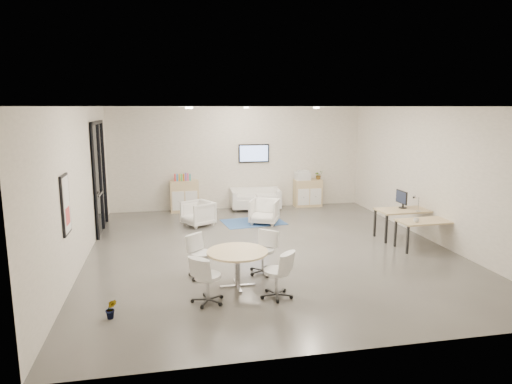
{
  "coord_description": "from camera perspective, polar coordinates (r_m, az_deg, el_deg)",
  "views": [
    {
      "loc": [
        -2.27,
        -9.72,
        3.19
      ],
      "look_at": [
        -0.24,
        0.4,
        1.27
      ],
      "focal_mm": 32.0,
      "sensor_mm": 36.0,
      "label": 1
    }
  ],
  "objects": [
    {
      "name": "room_shell",
      "position": [
        10.11,
        1.8,
        1.49
      ],
      "size": [
        9.6,
        10.6,
        4.8
      ],
      "color": "#4E4C48",
      "rests_on": "ground"
    },
    {
      "name": "glass_door",
      "position": [
        12.46,
        -18.99,
        2.18
      ],
      "size": [
        0.09,
        1.9,
        2.85
      ],
      "color": "black",
      "rests_on": "room_shell"
    },
    {
      "name": "artwork",
      "position": [
        8.46,
        -22.71,
        -1.49
      ],
      "size": [
        0.05,
        0.54,
        1.04
      ],
      "color": "black",
      "rests_on": "room_shell"
    },
    {
      "name": "wall_tv",
      "position": [
        14.52,
        -0.27,
        4.86
      ],
      "size": [
        0.98,
        0.06,
        0.58
      ],
      "color": "black",
      "rests_on": "room_shell"
    },
    {
      "name": "ceiling_spots",
      "position": [
        10.75,
        -0.23,
        10.49
      ],
      "size": [
        3.14,
        4.14,
        0.03
      ],
      "color": "#FFEAC6",
      "rests_on": "room_shell"
    },
    {
      "name": "sideboard_left",
      "position": [
        14.24,
        -8.93,
        -0.53
      ],
      "size": [
        0.86,
        0.45,
        0.97
      ],
      "color": "tan",
      "rests_on": "room_shell"
    },
    {
      "name": "sideboard_right",
      "position": [
        14.95,
        6.48,
        -0.12
      ],
      "size": [
        0.88,
        0.43,
        0.88
      ],
      "color": "tan",
      "rests_on": "room_shell"
    },
    {
      "name": "books",
      "position": [
        14.14,
        -9.17,
        1.84
      ],
      "size": [
        0.5,
        0.14,
        0.22
      ],
      "color": "red",
      "rests_on": "sideboard_left"
    },
    {
      "name": "printer",
      "position": [
        14.8,
        5.86,
        2.09
      ],
      "size": [
        0.46,
        0.39,
        0.31
      ],
      "rotation": [
        0.0,
        0.0,
        0.06
      ],
      "color": "white",
      "rests_on": "sideboard_right"
    },
    {
      "name": "loveseat",
      "position": [
        14.39,
        -0.07,
        -0.99
      ],
      "size": [
        1.57,
        0.84,
        0.57
      ],
      "rotation": [
        0.0,
        0.0,
        -0.05
      ],
      "color": "white",
      "rests_on": "room_shell"
    },
    {
      "name": "blue_rug",
      "position": [
        12.88,
        -0.34,
        -3.77
      ],
      "size": [
        1.81,
        1.33,
        0.01
      ],
      "primitive_type": "cube",
      "rotation": [
        0.0,
        0.0,
        0.13
      ],
      "color": "#2A4A83",
      "rests_on": "room_shell"
    },
    {
      "name": "armchair_left",
      "position": [
        12.55,
        -7.26,
        -2.53
      ],
      "size": [
        0.94,
        0.96,
        0.74
      ],
      "primitive_type": "imported",
      "rotation": [
        0.0,
        0.0,
        -1.06
      ],
      "color": "white",
      "rests_on": "room_shell"
    },
    {
      "name": "armchair_right",
      "position": [
        12.65,
        1.04,
        -2.29
      ],
      "size": [
        0.95,
        0.93,
        0.76
      ],
      "primitive_type": "imported",
      "rotation": [
        0.0,
        0.0,
        -0.43
      ],
      "color": "white",
      "rests_on": "room_shell"
    },
    {
      "name": "desk_rear",
      "position": [
        11.76,
        18.2,
        -2.43
      ],
      "size": [
        1.42,
        0.74,
        0.73
      ],
      "rotation": [
        0.0,
        0.0,
        0.03
      ],
      "color": "tan",
      "rests_on": "room_shell"
    },
    {
      "name": "desk_front",
      "position": [
        11.07,
        20.48,
        -3.68
      ],
      "size": [
        1.3,
        0.69,
        0.67
      ],
      "rotation": [
        0.0,
        0.0,
        0.04
      ],
      "color": "tan",
      "rests_on": "room_shell"
    },
    {
      "name": "monitor",
      "position": [
        11.81,
        17.76,
        -0.81
      ],
      "size": [
        0.2,
        0.5,
        0.44
      ],
      "color": "black",
      "rests_on": "desk_rear"
    },
    {
      "name": "round_table",
      "position": [
        8.22,
        -2.34,
        -7.95
      ],
      "size": [
        1.1,
        1.1,
        0.67
      ],
      "color": "tan",
      "rests_on": "room_shell"
    },
    {
      "name": "meeting_chairs",
      "position": [
        8.28,
        -2.33,
        -9.08
      ],
      "size": [
        2.0,
        2.0,
        0.82
      ],
      "color": "white",
      "rests_on": "room_shell"
    },
    {
      "name": "plant_cabinet",
      "position": [
        14.94,
        7.83,
        2.0
      ],
      "size": [
        0.33,
        0.35,
        0.22
      ],
      "primitive_type": "imported",
      "rotation": [
        0.0,
        0.0,
        0.28
      ],
      "color": "#3F7F3F",
      "rests_on": "sideboard_right"
    },
    {
      "name": "plant_floor",
      "position": [
        7.56,
        -17.63,
        -14.35
      ],
      "size": [
        0.17,
        0.31,
        0.14
      ],
      "primitive_type": "imported",
      "rotation": [
        0.0,
        0.0,
        -0.0
      ],
      "color": "#3F7F3F",
      "rests_on": "room_shell"
    },
    {
      "name": "cup",
      "position": [
        10.78,
        19.4,
        -3.29
      ],
      "size": [
        0.12,
        0.09,
        0.12
      ],
      "primitive_type": "imported",
      "rotation": [
        0.0,
        0.0,
        -0.0
      ],
      "color": "white",
      "rests_on": "desk_front"
    }
  ]
}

